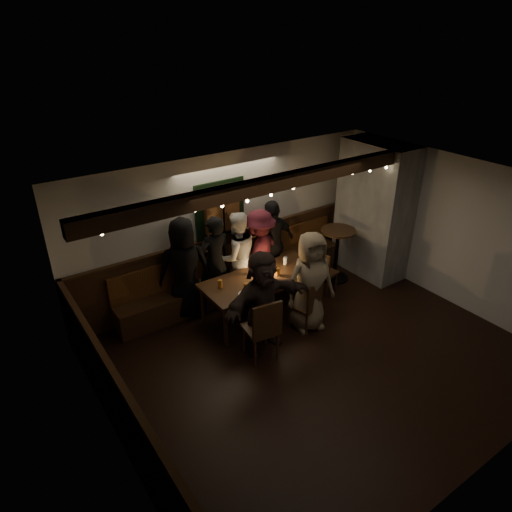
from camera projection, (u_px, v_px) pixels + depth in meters
room at (313, 242)px, 7.97m from camera, size 6.02×5.01×2.62m
dining_table at (263, 281)px, 7.58m from camera, size 2.07×0.89×0.90m
chair_near_left at (264, 327)px, 6.61m from camera, size 0.52×0.52×1.02m
chair_near_right at (309, 303)px, 7.31m from camera, size 0.49×0.49×0.89m
chair_end at (323, 270)px, 8.30m from camera, size 0.47×0.47×0.85m
high_top at (337, 248)px, 8.69m from camera, size 0.66×0.66×1.04m
person_a at (185, 269)px, 7.52m from camera, size 0.99×0.79×1.77m
person_b at (215, 262)px, 7.80m from camera, size 0.62×0.41×1.69m
person_c at (237, 256)px, 8.02m from camera, size 0.88×0.72×1.66m
person_d at (259, 253)px, 8.16m from camera, size 1.21×0.99×1.63m
person_e at (273, 244)px, 8.43m from camera, size 1.03×0.51×1.70m
person_f at (263, 302)px, 6.74m from camera, size 1.55×0.57×1.65m
person_g at (310, 282)px, 7.21m from camera, size 0.92×0.69×1.69m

